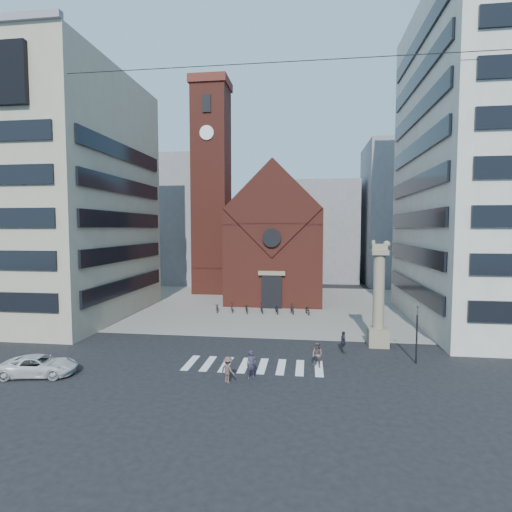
% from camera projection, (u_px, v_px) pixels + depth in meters
% --- Properties ---
extents(ground, '(120.00, 120.00, 0.00)m').
position_uv_depth(ground, '(252.00, 352.00, 31.02)').
color(ground, black).
rests_on(ground, ground).
extents(piazza, '(46.00, 30.00, 0.05)m').
position_uv_depth(piazza, '(273.00, 305.00, 49.81)').
color(piazza, gray).
rests_on(piazza, ground).
extents(zebra_crossing, '(10.20, 3.20, 0.01)m').
position_uv_depth(zebra_crossing, '(253.00, 366.00, 27.98)').
color(zebra_crossing, white).
rests_on(zebra_crossing, ground).
extents(church, '(12.00, 16.65, 18.00)m').
position_uv_depth(church, '(277.00, 240.00, 55.23)').
color(church, maroon).
rests_on(church, ground).
extents(campanile, '(5.50, 5.50, 31.20)m').
position_uv_depth(campanile, '(212.00, 187.00, 58.92)').
color(campanile, maroon).
rests_on(campanile, ground).
extents(building_left, '(18.00, 20.00, 26.00)m').
position_uv_depth(building_left, '(45.00, 197.00, 43.15)').
color(building_left, tan).
rests_on(building_left, ground).
extents(bg_block_left, '(16.00, 14.00, 22.00)m').
position_uv_depth(bg_block_left, '(174.00, 221.00, 72.43)').
color(bg_block_left, gray).
rests_on(bg_block_left, ground).
extents(bg_block_mid, '(14.00, 12.00, 18.00)m').
position_uv_depth(bg_block_mid, '(318.00, 232.00, 74.11)').
color(bg_block_mid, gray).
rests_on(bg_block_mid, ground).
extents(bg_block_right, '(16.00, 14.00, 24.00)m').
position_uv_depth(bg_block_right, '(412.00, 214.00, 68.84)').
color(bg_block_right, gray).
rests_on(bg_block_right, ground).
extents(lion_column, '(1.63, 1.60, 8.68)m').
position_uv_depth(lion_column, '(379.00, 304.00, 32.44)').
color(lion_column, gray).
rests_on(lion_column, ground).
extents(traffic_light, '(0.13, 0.16, 4.30)m').
position_uv_depth(traffic_light, '(417.00, 332.00, 28.30)').
color(traffic_light, black).
rests_on(traffic_light, ground).
extents(white_car, '(5.05, 2.99, 1.32)m').
position_uv_depth(white_car, '(39.00, 366.00, 26.06)').
color(white_car, silver).
rests_on(white_car, ground).
extents(pedestrian_0, '(0.78, 0.66, 1.83)m').
position_uv_depth(pedestrian_0, '(251.00, 365.00, 25.50)').
color(pedestrian_0, '#2B2837').
rests_on(pedestrian_0, ground).
extents(pedestrian_1, '(1.07, 1.05, 1.73)m').
position_uv_depth(pedestrian_1, '(317.00, 355.00, 27.65)').
color(pedestrian_1, '#574645').
rests_on(pedestrian_1, ground).
extents(pedestrian_2, '(0.58, 1.05, 1.69)m').
position_uv_depth(pedestrian_2, '(343.00, 342.00, 30.78)').
color(pedestrian_2, '#28272F').
rests_on(pedestrian_2, ground).
extents(pedestrian_3, '(1.25, 1.11, 1.67)m').
position_uv_depth(pedestrian_3, '(228.00, 370.00, 24.78)').
color(pedestrian_3, brown).
rests_on(pedestrian_3, ground).
extents(scooter_0, '(1.09, 2.03, 1.02)m').
position_uv_depth(scooter_0, '(217.00, 307.00, 45.72)').
color(scooter_0, black).
rests_on(scooter_0, piazza).
extents(scooter_1, '(0.93, 1.95, 1.13)m').
position_uv_depth(scooter_1, '(232.00, 307.00, 45.49)').
color(scooter_1, black).
rests_on(scooter_1, piazza).
extents(scooter_2, '(1.09, 2.03, 1.02)m').
position_uv_depth(scooter_2, '(247.00, 308.00, 45.27)').
color(scooter_2, black).
rests_on(scooter_2, piazza).
extents(scooter_3, '(0.93, 1.95, 1.13)m').
position_uv_depth(scooter_3, '(262.00, 308.00, 45.04)').
color(scooter_3, black).
rests_on(scooter_3, piazza).
extents(scooter_4, '(1.09, 2.03, 1.02)m').
position_uv_depth(scooter_4, '(277.00, 309.00, 44.82)').
color(scooter_4, black).
rests_on(scooter_4, piazza).
extents(scooter_5, '(0.93, 1.95, 1.13)m').
position_uv_depth(scooter_5, '(292.00, 309.00, 44.59)').
color(scooter_5, black).
rests_on(scooter_5, piazza).
extents(scooter_6, '(1.09, 2.03, 1.02)m').
position_uv_depth(scooter_6, '(308.00, 310.00, 44.37)').
color(scooter_6, black).
rests_on(scooter_6, piazza).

